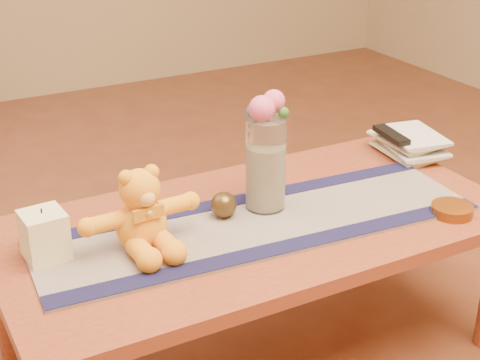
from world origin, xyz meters
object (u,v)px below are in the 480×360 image
glass_vase (266,164)px  bronze_ball (224,205)px  tv_remote (391,135)px  amber_dish (452,210)px  teddy_bear (140,209)px  book_bottom (388,155)px  pillar_candle (44,235)px

glass_vase → bronze_ball: size_ratio=3.63×
bronze_ball → tv_remote: 0.67m
bronze_ball → amber_dish: bearing=-25.9°
teddy_bear → glass_vase: glass_vase is taller
tv_remote → bronze_ball: bearing=-162.4°
teddy_bear → amber_dish: size_ratio=2.60×
bronze_ball → tv_remote: tv_remote is taller
tv_remote → amber_dish: tv_remote is taller
bronze_ball → book_bottom: bearing=10.6°
amber_dish → glass_vase: bearing=148.0°
book_bottom → tv_remote: 0.08m
glass_vase → tv_remote: (0.53, 0.12, -0.05)m
book_bottom → amber_dish: size_ratio=1.94×
book_bottom → amber_dish: (-0.10, -0.40, 0.00)m
glass_vase → book_bottom: bearing=13.2°
glass_vase → amber_dish: 0.53m
bronze_ball → tv_remote: size_ratio=0.45×
pillar_candle → amber_dish: pillar_candle is taller
bronze_ball → teddy_bear: bearing=-170.8°
teddy_bear → pillar_candle: teddy_bear is taller
book_bottom → bronze_ball: bearing=-164.6°
glass_vase → book_bottom: 0.56m
glass_vase → tv_remote: size_ratio=1.62×
pillar_candle → tv_remote: 1.14m
book_bottom → tv_remote: bearing=-93.0°
pillar_candle → book_bottom: pillar_candle is taller
glass_vase → amber_dish: (0.44, -0.27, -0.12)m
tv_remote → amber_dish: size_ratio=1.39×
pillar_candle → book_bottom: bearing=5.4°
amber_dish → pillar_candle: bearing=164.4°
teddy_bear → bronze_ball: size_ratio=4.18×
glass_vase → tv_remote: 0.55m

